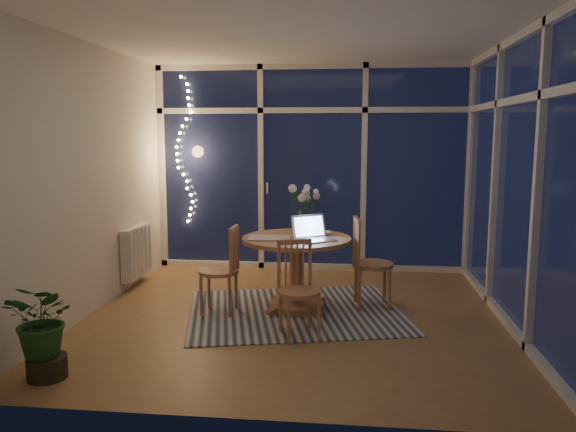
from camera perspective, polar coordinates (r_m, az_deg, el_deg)
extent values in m
plane|color=olive|center=(5.48, 0.95, -10.12)|extent=(4.00, 4.00, 0.00)
plane|color=silver|center=(5.27, 1.02, 17.80)|extent=(4.00, 4.00, 0.00)
cube|color=silver|center=(7.20, 2.49, 4.87)|extent=(4.00, 0.04, 2.60)
cube|color=silver|center=(3.24, -2.36, 0.65)|extent=(4.00, 0.04, 2.60)
cube|color=silver|center=(5.76, -19.30, 3.54)|extent=(0.04, 4.00, 2.60)
cube|color=silver|center=(5.41, 22.63, 3.09)|extent=(0.04, 4.00, 2.60)
cube|color=silver|center=(7.16, 2.46, 4.85)|extent=(4.00, 0.10, 2.60)
cube|color=silver|center=(5.39, 22.22, 3.11)|extent=(0.10, 4.00, 2.60)
cube|color=silver|center=(6.67, -15.13, -3.49)|extent=(0.10, 0.70, 0.58)
cube|color=black|center=(10.33, 6.35, -1.73)|extent=(12.00, 6.00, 0.10)
cube|color=#392615|center=(10.72, 3.75, 3.84)|extent=(11.00, 0.08, 1.80)
cube|color=#353940|center=(13.68, 5.68, 10.23)|extent=(7.00, 3.00, 2.20)
sphere|color=black|center=(8.76, -2.15, -0.11)|extent=(0.90, 0.90, 0.90)
cube|color=beige|center=(5.58, 0.76, -9.69)|extent=(2.38, 2.07, 0.01)
cylinder|color=#A86F4B|center=(5.58, 0.87, -5.87)|extent=(1.29, 1.29, 0.73)
cube|color=#A86F4B|center=(5.48, -7.07, -5.41)|extent=(0.41, 0.41, 0.87)
cube|color=#A86F4B|center=(5.68, 8.61, -4.67)|extent=(0.48, 0.48, 0.93)
cube|color=#A86F4B|center=(4.82, 1.16, -7.46)|extent=(0.51, 0.51, 0.84)
imported|color=white|center=(5.85, 1.28, -0.51)|extent=(0.24, 0.24, 0.21)
imported|color=white|center=(5.64, 3.68, -1.74)|extent=(0.18, 0.18, 0.04)
cube|color=white|center=(5.46, -1.60, -2.21)|extent=(0.43, 0.36, 0.01)
cube|color=black|center=(5.46, 1.89, -2.21)|extent=(0.10, 0.06, 0.01)
imported|color=#19461B|center=(4.40, -23.50, -10.30)|extent=(0.63, 0.57, 0.76)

